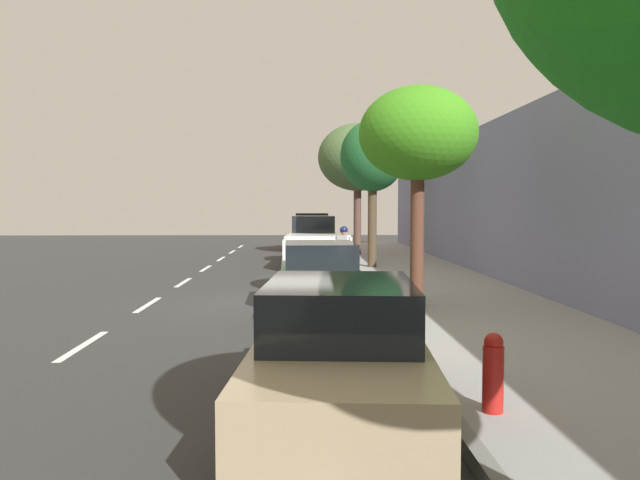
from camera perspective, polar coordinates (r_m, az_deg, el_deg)
name	(u,v)px	position (r m, az deg, el deg)	size (l,w,h in m)	color
ground	(279,305)	(14.37, -3.93, -6.13)	(70.53, 70.53, 0.00)	#313131
sidewalk	(457,300)	(14.81, 12.86, -5.60)	(4.08, 44.08, 0.17)	#999895
curb_edge	(369,301)	(14.43, 4.65, -5.76)	(0.16, 44.08, 0.17)	gray
lane_stripe_centre	(148,305)	(14.88, -16.00, -5.91)	(0.14, 44.20, 0.01)	white
lane_stripe_bike_edge	(307,304)	(14.36, -1.23, -6.12)	(0.12, 44.08, 0.01)	white
building_facade	(554,200)	(15.37, 21.28, 3.52)	(0.50, 44.08, 4.94)	slate
parked_sedan_tan_second	(340,352)	(6.60, 1.90, -10.57)	(2.07, 4.51, 1.52)	tan
parked_sedan_green_mid	(320,276)	(13.58, 0.00, -3.46)	(1.93, 4.45, 1.52)	#1E512D
parked_pickup_white_far	(313,242)	(24.01, -0.64, -0.23)	(2.27, 5.41, 1.95)	white
parked_suv_red_farthest	(312,231)	(32.34, -0.80, 0.87)	(1.98, 4.71, 1.99)	maroon
bicycle_at_curb	(337,267)	(19.63, 1.61, -2.53)	(1.24, 1.28, 0.76)	black
cyclist_with_backpack	(344,247)	(19.17, 2.32, -0.66)	(0.55, 0.53, 1.71)	#C6B284
street_tree_mid_block	(418,136)	(13.26, 9.27, 9.75)	(2.55, 2.55, 4.74)	brown
street_tree_far_end	(373,157)	(21.65, 5.01, 7.81)	(2.30, 2.30, 5.23)	#4C3D29
street_tree_corner	(358,158)	(27.60, 3.59, 7.78)	(3.61, 3.61, 5.93)	brown
fire_hydrant	(493,372)	(6.68, 16.10, -11.94)	(0.22, 0.22, 0.84)	red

